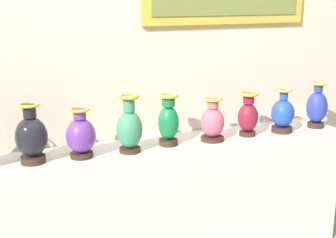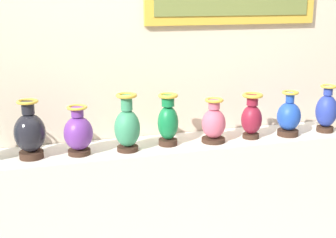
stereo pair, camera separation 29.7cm
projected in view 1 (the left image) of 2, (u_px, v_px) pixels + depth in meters
display_shelf at (168, 205)px, 3.20m from camera, size 2.57×0.41×0.88m
back_wall at (155, 72)px, 3.22m from camera, size 3.92×0.14×2.60m
vase_onyx at (31, 137)px, 2.70m from camera, size 0.19×0.19×0.35m
vase_violet at (81, 135)px, 2.79m from camera, size 0.18×0.18×0.30m
vase_jade at (129, 128)px, 2.88m from camera, size 0.16×0.16×0.37m
vase_emerald at (168, 121)px, 3.02m from camera, size 0.13×0.13×0.34m
vase_rose at (213, 122)px, 3.12m from camera, size 0.16×0.16×0.29m
vase_burgundy at (248, 115)px, 3.22m from camera, size 0.14×0.14×0.31m
vase_sapphire at (283, 114)px, 3.31m from camera, size 0.16×0.16×0.31m
vase_cobalt at (317, 107)px, 3.43m from camera, size 0.15×0.15×0.34m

